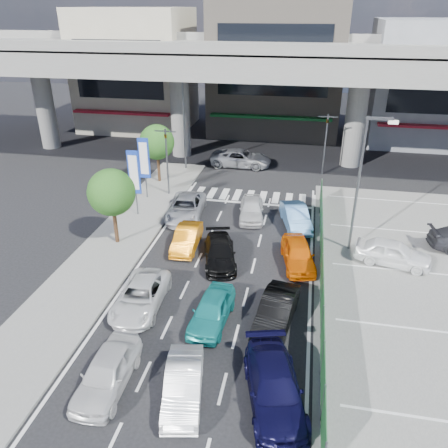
% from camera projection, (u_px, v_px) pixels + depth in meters
% --- Properties ---
extents(ground, '(120.00, 120.00, 0.00)m').
position_uv_depth(ground, '(215.00, 293.00, 22.31)').
color(ground, black).
rests_on(ground, ground).
extents(parking_lot, '(12.00, 28.00, 0.06)m').
position_uv_depth(parking_lot, '(434.00, 295.00, 22.17)').
color(parking_lot, slate).
rests_on(parking_lot, ground).
extents(sidewalk_left, '(4.00, 30.00, 0.12)m').
position_uv_depth(sidewalk_left, '(118.00, 242.00, 26.99)').
color(sidewalk_left, slate).
rests_on(sidewalk_left, ground).
extents(fence_run, '(0.16, 22.00, 1.80)m').
position_uv_depth(fence_run, '(322.00, 279.00, 21.88)').
color(fence_run, '#1C5127').
rests_on(fence_run, ground).
extents(expressway, '(64.00, 14.00, 10.75)m').
position_uv_depth(expressway, '(267.00, 62.00, 37.67)').
color(expressway, slate).
rests_on(expressway, ground).
extents(building_west, '(12.00, 10.90, 13.00)m').
position_uv_depth(building_west, '(137.00, 70.00, 50.16)').
color(building_west, '#A79F86').
rests_on(building_west, ground).
extents(building_center, '(14.00, 10.90, 15.00)m').
position_uv_depth(building_center, '(277.00, 63.00, 47.86)').
color(building_center, gray).
rests_on(building_center, ground).
extents(building_east, '(12.00, 10.90, 12.00)m').
position_uv_depth(building_east, '(431.00, 83.00, 44.92)').
color(building_east, gray).
rests_on(building_east, ground).
extents(traffic_light_left, '(1.60, 1.24, 5.20)m').
position_uv_depth(traffic_light_left, '(166.00, 146.00, 32.12)').
color(traffic_light_left, '#595B60').
rests_on(traffic_light_left, ground).
extents(traffic_light_right, '(1.60, 1.24, 5.20)m').
position_uv_depth(traffic_light_right, '(327.00, 130.00, 36.27)').
color(traffic_light_right, '#595B60').
rests_on(traffic_light_right, ground).
extents(street_lamp_right, '(1.65, 0.22, 8.00)m').
position_uv_depth(street_lamp_right, '(363.00, 175.00, 24.21)').
color(street_lamp_right, '#595B60').
rests_on(street_lamp_right, ground).
extents(street_lamp_left, '(1.65, 0.22, 8.00)m').
position_uv_depth(street_lamp_left, '(186.00, 116.00, 37.03)').
color(street_lamp_left, '#595B60').
rests_on(street_lamp_left, ground).
extents(signboard_near, '(0.80, 0.14, 4.70)m').
position_uv_depth(signboard_near, '(134.00, 174.00, 29.17)').
color(signboard_near, '#595B60').
rests_on(signboard_near, ground).
extents(signboard_far, '(0.80, 0.14, 4.70)m').
position_uv_depth(signboard_far, '(144.00, 160.00, 31.87)').
color(signboard_far, '#595B60').
rests_on(signboard_far, ground).
extents(tree_near, '(2.80, 2.80, 4.80)m').
position_uv_depth(tree_near, '(111.00, 193.00, 25.49)').
color(tree_near, '#382314').
rests_on(tree_near, ground).
extents(tree_far, '(2.80, 2.80, 4.80)m').
position_uv_depth(tree_far, '(157.00, 142.00, 34.84)').
color(tree_far, '#382314').
rests_on(tree_far, ground).
extents(van_white_back_left, '(1.66, 4.06, 1.38)m').
position_uv_depth(van_white_back_left, '(107.00, 372.00, 16.61)').
color(van_white_back_left, silver).
rests_on(van_white_back_left, ground).
extents(hatch_white_back_mid, '(2.02, 3.98, 1.25)m').
position_uv_depth(hatch_white_back_mid, '(183.00, 385.00, 16.14)').
color(hatch_white_back_mid, white).
rests_on(hatch_white_back_mid, ground).
extents(minivan_navy_back, '(3.10, 5.09, 1.38)m').
position_uv_depth(minivan_navy_back, '(274.00, 387.00, 15.97)').
color(minivan_navy_back, black).
rests_on(minivan_navy_back, ground).
extents(sedan_white_mid_left, '(2.27, 4.58, 1.25)m').
position_uv_depth(sedan_white_mid_left, '(141.00, 296.00, 21.06)').
color(sedan_white_mid_left, silver).
rests_on(sedan_white_mid_left, ground).
extents(taxi_teal_mid, '(1.84, 3.98, 1.32)m').
position_uv_depth(taxi_teal_mid, '(212.00, 310.00, 20.04)').
color(taxi_teal_mid, teal).
rests_on(taxi_teal_mid, ground).
extents(hatch_black_mid_right, '(2.04, 4.30, 1.36)m').
position_uv_depth(hatch_black_mid_right, '(276.00, 311.00, 19.96)').
color(hatch_black_mid_right, black).
rests_on(hatch_black_mid_right, ground).
extents(taxi_orange_left, '(1.53, 3.88, 1.26)m').
position_uv_depth(taxi_orange_left, '(187.00, 238.00, 26.28)').
color(taxi_orange_left, orange).
rests_on(taxi_orange_left, ground).
extents(sedan_black_mid, '(2.74, 4.55, 1.24)m').
position_uv_depth(sedan_black_mid, '(220.00, 253.00, 24.75)').
color(sedan_black_mid, black).
rests_on(sedan_black_mid, ground).
extents(taxi_orange_right, '(2.39, 4.29, 1.38)m').
position_uv_depth(taxi_orange_right, '(298.00, 254.00, 24.51)').
color(taxi_orange_right, '#E76105').
rests_on(taxi_orange_right, ground).
extents(wagon_silver_front_left, '(2.72, 5.15, 1.38)m').
position_uv_depth(wagon_silver_front_left, '(186.00, 208.00, 30.07)').
color(wagon_silver_front_left, '#A7A8AF').
rests_on(wagon_silver_front_left, ground).
extents(sedan_white_front_mid, '(2.08, 4.18, 1.37)m').
position_uv_depth(sedan_white_front_mid, '(251.00, 209.00, 29.94)').
color(sedan_white_front_mid, silver).
rests_on(sedan_white_front_mid, ground).
extents(kei_truck_front_right, '(2.46, 4.42, 1.38)m').
position_uv_depth(kei_truck_front_right, '(296.00, 217.00, 28.80)').
color(kei_truck_front_right, '#4F82BB').
rests_on(kei_truck_front_right, ground).
extents(crossing_wagon_silver, '(5.49, 2.58, 1.52)m').
position_uv_depth(crossing_wagon_silver, '(241.00, 158.00, 39.57)').
color(crossing_wagon_silver, '#9C9EA3').
rests_on(crossing_wagon_silver, ground).
extents(parked_sedan_white, '(4.44, 2.60, 1.42)m').
position_uv_depth(parked_sedan_white, '(393.00, 253.00, 24.46)').
color(parked_sedan_white, white).
rests_on(parked_sedan_white, parking_lot).
extents(traffic_cone, '(0.45, 0.45, 0.72)m').
position_uv_depth(traffic_cone, '(361.00, 243.00, 26.20)').
color(traffic_cone, '#CF4B0B').
rests_on(traffic_cone, parking_lot).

